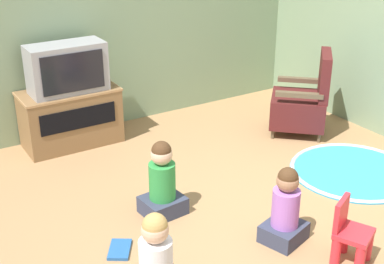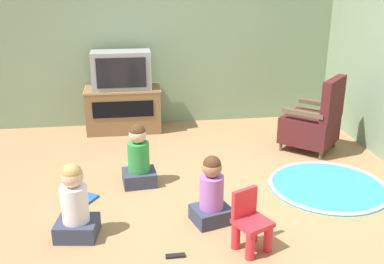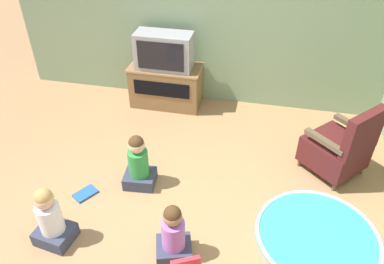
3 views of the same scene
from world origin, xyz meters
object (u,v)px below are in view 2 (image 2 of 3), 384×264
(tv_cabinet, at_px, (123,108))
(child_watching_right, at_px, (139,159))
(television, at_px, (121,70))
(yellow_kid_chair, at_px, (251,226))
(book, at_px, (85,200))
(child_watching_center, at_px, (212,194))
(black_armchair, at_px, (314,123))
(remote_control, at_px, (175,256))
(child_watching_left, at_px, (75,206))

(tv_cabinet, relative_size, child_watching_right, 1.54)
(television, distance_m, child_watching_right, 1.75)
(yellow_kid_chair, bearing_deg, book, 118.50)
(television, height_order, yellow_kid_chair, television)
(television, distance_m, child_watching_center, 2.64)
(yellow_kid_chair, relative_size, book, 1.68)
(book, bearing_deg, child_watching_center, -82.44)
(black_armchair, distance_m, remote_control, 2.71)
(tv_cabinet, bearing_deg, child_watching_center, -73.33)
(yellow_kid_chair, bearing_deg, child_watching_center, 91.81)
(television, relative_size, black_armchair, 0.83)
(television, relative_size, child_watching_center, 1.23)
(child_watching_left, xyz_separation_m, child_watching_right, (0.53, 0.89, 0.00))
(child_watching_center, xyz_separation_m, child_watching_right, (-0.59, 0.81, 0.01))
(child_watching_right, bearing_deg, yellow_kid_chair, -61.99)
(yellow_kid_chair, bearing_deg, tv_cabinet, 82.46)
(child_watching_left, height_order, book, child_watching_left)
(black_armchair, relative_size, child_watching_right, 1.40)
(tv_cabinet, xyz_separation_m, child_watching_center, (0.75, -2.50, -0.04))
(yellow_kid_chair, distance_m, child_watching_left, 1.40)
(remote_control, bearing_deg, tv_cabinet, 96.60)
(black_armchair, bearing_deg, remote_control, -0.94)
(remote_control, bearing_deg, child_watching_center, 51.69)
(tv_cabinet, distance_m, child_watching_right, 1.69)
(child_watching_left, bearing_deg, child_watching_center, 12.14)
(child_watching_center, height_order, child_watching_right, child_watching_right)
(book, bearing_deg, child_watching_left, -148.07)
(black_armchair, distance_m, yellow_kid_chair, 2.29)
(black_armchair, bearing_deg, child_watching_left, -16.69)
(child_watching_center, relative_size, book, 2.16)
(tv_cabinet, bearing_deg, child_watching_left, -98.33)
(television, xyz_separation_m, child_watching_left, (-0.38, -2.53, -0.56))
(book, xyz_separation_m, remote_control, (0.75, -1.00, -0.00))
(child_watching_right, distance_m, remote_control, 1.33)
(tv_cabinet, distance_m, child_watching_center, 2.61)
(child_watching_center, bearing_deg, remote_control, -144.37)
(child_watching_left, xyz_separation_m, remote_control, (0.76, -0.40, -0.27))
(book, bearing_deg, yellow_kid_chair, -92.73)
(tv_cabinet, relative_size, child_watching_center, 1.62)
(child_watching_left, height_order, child_watching_right, child_watching_right)
(yellow_kid_chair, bearing_deg, black_armchair, 30.13)
(television, bearing_deg, child_watching_left, -98.46)
(tv_cabinet, xyz_separation_m, child_watching_left, (-0.38, -2.57, -0.03))
(remote_control, bearing_deg, yellow_kid_chair, 2.82)
(book, height_order, remote_control, book)
(television, bearing_deg, yellow_kid_chair, -71.35)
(remote_control, bearing_deg, child_watching_left, 151.61)
(yellow_kid_chair, height_order, book, yellow_kid_chair)
(yellow_kid_chair, distance_m, child_watching_right, 1.50)
(child_watching_center, bearing_deg, tv_cabinet, 89.79)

